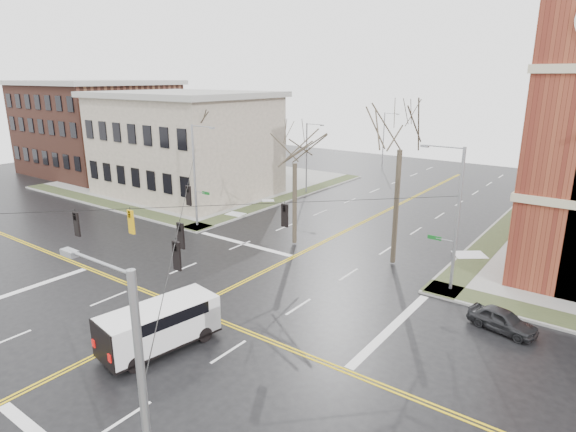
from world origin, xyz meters
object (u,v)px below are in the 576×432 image
Objects in this scene: parked_car_a at (503,320)px; tree_nw_near at (295,158)px; tree_nw_far at (185,138)px; streetlight_north_b at (384,138)px; tree_ne at (400,142)px; cargo_van at (164,322)px; signal_pole_se at (142,432)px; signal_pole_ne at (455,216)px; streetlight_north_a at (308,155)px; signal_pole_nw at (196,173)px.

tree_nw_near is at bearing 88.06° from parked_car_a.
tree_nw_far is at bearing 174.93° from tree_nw_near.
streetlight_north_b is 0.65× the size of tree_ne.
cargo_van is (12.70, -51.47, -3.14)m from streetlight_north_b.
signal_pole_se is 1.12× the size of streetlight_north_b.
signal_pole_se is at bearing -69.73° from streetlight_north_b.
signal_pole_ne is 1.00× the size of signal_pole_se.
signal_pole_se is at bearing -43.86° from tree_nw_far.
tree_nw_far is at bearing 144.32° from cargo_van.
signal_pole_se is 63.43m from streetlight_north_b.
tree_nw_far is at bearing 92.53° from parked_car_a.
streetlight_north_a is (-21.97, 39.50, -0.48)m from signal_pole_se.
tree_nw_far is at bearing 136.14° from signal_pole_se.
cargo_van is (-9.28, -14.97, -3.62)m from signal_pole_ne.
signal_pole_ne is 0.74× the size of tree_ne.
streetlight_north_a is 34.08m from cargo_van.
parked_car_a is at bearing -7.05° from signal_pole_nw.
tree_ne is at bearing 5.14° from tree_nw_near.
signal_pole_se reaches higher than streetlight_north_a.
streetlight_north_a is 0.78× the size of tree_nw_far.
signal_pole_se is 2.52× the size of parked_car_a.
tree_ne reaches higher than streetlight_north_b.
signal_pole_se is 0.88× the size of tree_nw_far.
streetlight_north_a is at bearing -90.00° from streetlight_north_b.
parked_car_a is at bearing -39.36° from signal_pole_ne.
tree_nw_far is at bearing 147.11° from signal_pole_nw.
parked_car_a is (4.02, -3.30, -4.34)m from signal_pole_ne.
signal_pole_ne is 17.98m from cargo_van.
parked_car_a is at bearing -15.29° from tree_nw_near.
tree_ne is (-8.73, 5.38, 8.23)m from parked_car_a.
tree_ne is at bearing 6.62° from signal_pole_nw.
tree_nw_far is 1.06× the size of tree_nw_near.
cargo_van is 0.61× the size of tree_nw_far.
signal_pole_se reaches higher than parked_car_a.
signal_pole_se reaches higher than cargo_van.
signal_pole_se is at bearing -62.00° from tree_nw_near.
tree_nw_far reaches higher than signal_pole_nw.
streetlight_north_b is at bearing 113.53° from cargo_van.
cargo_van is at bearing -68.03° from streetlight_north_a.
signal_pole_se is 0.93× the size of tree_nw_near.
cargo_van is 17.67m from tree_nw_near.
signal_pole_nw is 5.31m from tree_nw_far.
tree_nw_near reaches higher than streetlight_north_a.
signal_pole_ne is 22.64m from signal_pole_nw.
cargo_van is (-9.28, 8.03, -3.62)m from signal_pole_se.
streetlight_north_a is at bearing 143.10° from signal_pole_ne.
tree_ne is at bearing 84.67° from cargo_van.
tree_nw_near is 0.79× the size of tree_ne.
signal_pole_ne is at bearing 90.00° from signal_pole_se.
tree_nw_far is at bearing -108.30° from streetlight_north_a.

